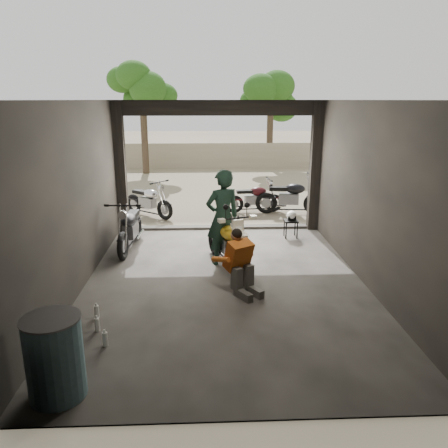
{
  "coord_description": "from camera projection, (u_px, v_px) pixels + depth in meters",
  "views": [
    {
      "loc": [
        -0.33,
        -7.25,
        3.21
      ],
      "look_at": [
        0.01,
        0.6,
        0.96
      ],
      "focal_mm": 35.0,
      "sensor_mm": 36.0,
      "label": 1
    }
  ],
  "objects": [
    {
      "name": "ground",
      "position": [
        225.0,
        284.0,
        7.86
      ],
      "size": [
        80.0,
        80.0,
        0.0
      ],
      "primitive_type": "plane",
      "color": "#7A6D56",
      "rests_on": "ground"
    },
    {
      "name": "garage",
      "position": [
        224.0,
        208.0,
        8.03
      ],
      "size": [
        7.0,
        7.13,
        3.2
      ],
      "color": "#2D2B28",
      "rests_on": "ground"
    },
    {
      "name": "boundary_wall",
      "position": [
        212.0,
        155.0,
        21.14
      ],
      "size": [
        18.0,
        0.3,
        1.2
      ],
      "primitive_type": "cube",
      "color": "gray",
      "rests_on": "ground"
    },
    {
      "name": "tree_left",
      "position": [
        142.0,
        81.0,
        18.65
      ],
      "size": [
        2.2,
        2.2,
        5.6
      ],
      "color": "#382B1E",
      "rests_on": "ground"
    },
    {
      "name": "tree_right",
      "position": [
        271.0,
        92.0,
        20.45
      ],
      "size": [
        2.2,
        2.2,
        5.0
      ],
      "color": "#382B1E",
      "rests_on": "ground"
    },
    {
      "name": "main_bike",
      "position": [
        227.0,
        238.0,
        8.59
      ],
      "size": [
        1.23,
        1.86,
        1.15
      ],
      "primitive_type": null,
      "rotation": [
        0.0,
        0.0,
        0.33
      ],
      "color": "white",
      "rests_on": "ground"
    },
    {
      "name": "left_bike",
      "position": [
        130.0,
        225.0,
        9.54
      ],
      "size": [
        0.81,
        1.73,
        1.14
      ],
      "primitive_type": null,
      "rotation": [
        0.0,
        0.0,
        -0.07
      ],
      "color": "black",
      "rests_on": "ground"
    },
    {
      "name": "outside_bike_a",
      "position": [
        148.0,
        198.0,
        12.29
      ],
      "size": [
        1.63,
        1.49,
        1.06
      ],
      "primitive_type": null,
      "rotation": [
        0.0,
        0.0,
        0.89
      ],
      "color": "black",
      "rests_on": "ground"
    },
    {
      "name": "outside_bike_b",
      "position": [
        254.0,
        196.0,
        12.74
      ],
      "size": [
        1.53,
        0.76,
        1.0
      ],
      "primitive_type": null,
      "rotation": [
        0.0,
        0.0,
        1.67
      ],
      "color": "#410F15",
      "rests_on": "ground"
    },
    {
      "name": "outside_bike_c",
      "position": [
        291.0,
        194.0,
        12.56
      ],
      "size": [
        1.8,
        0.89,
        1.18
      ],
      "primitive_type": null,
      "rotation": [
        0.0,
        0.0,
        1.47
      ],
      "color": "black",
      "rests_on": "ground"
    },
    {
      "name": "rider",
      "position": [
        223.0,
        218.0,
        8.59
      ],
      "size": [
        0.82,
        0.69,
        1.93
      ],
      "primitive_type": "imported",
      "rotation": [
        0.0,
        0.0,
        3.53
      ],
      "color": "black",
      "rests_on": "ground"
    },
    {
      "name": "mechanic",
      "position": [
        243.0,
        264.0,
        7.31
      ],
      "size": [
        0.88,
        0.94,
        1.09
      ],
      "primitive_type": null,
      "rotation": [
        0.0,
        0.0,
        0.57
      ],
      "color": "orange",
      "rests_on": "ground"
    },
    {
      "name": "stool",
      "position": [
        291.0,
        223.0,
        10.4
      ],
      "size": [
        0.32,
        0.32,
        0.44
      ],
      "rotation": [
        0.0,
        0.0,
        0.12
      ],
      "color": "black",
      "rests_on": "ground"
    },
    {
      "name": "helmet",
      "position": [
        291.0,
        215.0,
        10.38
      ],
      "size": [
        0.25,
        0.26,
        0.22
      ],
      "primitive_type": "ellipsoid",
      "rotation": [
        0.0,
        0.0,
        -0.08
      ],
      "color": "white",
      "rests_on": "stool"
    },
    {
      "name": "oil_drum",
      "position": [
        55.0,
        359.0,
        4.76
      ],
      "size": [
        0.77,
        0.77,
        0.96
      ],
      "primitive_type": "cylinder",
      "rotation": [
        0.0,
        0.0,
        0.28
      ],
      "color": "#3F626B",
      "rests_on": "ground"
    },
    {
      "name": "sign_post",
      "position": [
        342.0,
        171.0,
        11.11
      ],
      "size": [
        0.73,
        0.08,
        2.19
      ],
      "rotation": [
        0.0,
        0.0,
        0.42
      ],
      "color": "black",
      "rests_on": "ground"
    }
  ]
}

